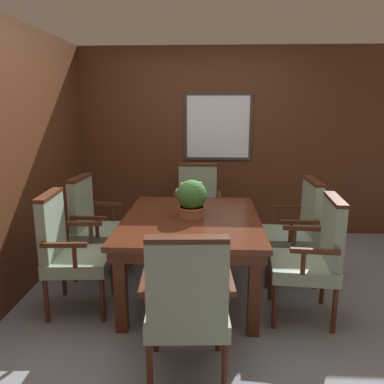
{
  "coord_description": "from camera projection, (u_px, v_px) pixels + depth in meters",
  "views": [
    {
      "loc": [
        0.1,
        -3.1,
        1.72
      ],
      "look_at": [
        -0.06,
        0.27,
        0.93
      ],
      "focal_mm": 35.0,
      "sensor_mm": 36.0,
      "label": 1
    }
  ],
  "objects": [
    {
      "name": "chair_left_near",
      "position": [
        69.0,
        248.0,
        3.13
      ],
      "size": [
        0.55,
        0.58,
        1.02
      ],
      "rotation": [
        0.0,
        0.0,
        1.64
      ],
      "color": "#472314",
      "rests_on": "ground_plane"
    },
    {
      "name": "dining_table",
      "position": [
        191.0,
        227.0,
        3.39
      ],
      "size": [
        1.22,
        1.52,
        0.73
      ],
      "color": "#4C2314",
      "rests_on": "ground_plane"
    },
    {
      "name": "potted_plant",
      "position": [
        191.0,
        198.0,
        3.35
      ],
      "size": [
        0.28,
        0.29,
        0.34
      ],
      "color": "#B2603D",
      "rests_on": "dining_table"
    },
    {
      "name": "ground_plane",
      "position": [
        197.0,
        298.0,
        3.42
      ],
      "size": [
        14.0,
        14.0,
        0.0
      ],
      "primitive_type": "plane",
      "color": "gray"
    },
    {
      "name": "chair_head_near",
      "position": [
        187.0,
        303.0,
        2.26
      ],
      "size": [
        0.58,
        0.54,
        1.02
      ],
      "rotation": [
        0.0,
        0.0,
        3.2
      ],
      "color": "#472314",
      "rests_on": "ground_plane"
    },
    {
      "name": "chair_right_far",
      "position": [
        297.0,
        226.0,
        3.68
      ],
      "size": [
        0.52,
        0.56,
        1.02
      ],
      "rotation": [
        0.0,
        0.0,
        -1.55
      ],
      "color": "#472314",
      "rests_on": "ground_plane"
    },
    {
      "name": "wall_left",
      "position": [
        9.0,
        164.0,
        3.21
      ],
      "size": [
        0.06,
        7.2,
        2.45
      ],
      "color": "#4C2816",
      "rests_on": "ground_plane"
    },
    {
      "name": "chair_left_far",
      "position": [
        95.0,
        222.0,
        3.82
      ],
      "size": [
        0.54,
        0.58,
        1.02
      ],
      "rotation": [
        0.0,
        0.0,
        1.51
      ],
      "color": "#472314",
      "rests_on": "ground_plane"
    },
    {
      "name": "wall_back",
      "position": [
        202.0,
        143.0,
        4.97
      ],
      "size": [
        7.2,
        0.08,
        2.45
      ],
      "color": "#4C2816",
      "rests_on": "ground_plane"
    },
    {
      "name": "chair_right_near",
      "position": [
        313.0,
        254.0,
        3.0
      ],
      "size": [
        0.55,
        0.59,
        1.02
      ],
      "rotation": [
        0.0,
        0.0,
        -1.66
      ],
      "color": "#472314",
      "rests_on": "ground_plane"
    },
    {
      "name": "chair_head_far",
      "position": [
        198.0,
        203.0,
        4.53
      ],
      "size": [
        0.56,
        0.52,
        1.02
      ],
      "rotation": [
        0.0,
        0.0,
        0.02
      ],
      "color": "#472314",
      "rests_on": "ground_plane"
    }
  ]
}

